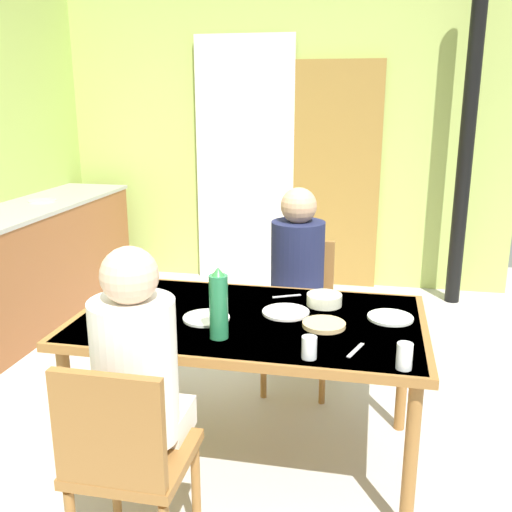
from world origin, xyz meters
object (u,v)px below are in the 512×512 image
Objects in this scene: person_near_diner at (137,365)px; chair_far_diner at (299,305)px; person_far_diner at (297,265)px; serving_bowl_center at (324,300)px; kitchen_counter at (19,270)px; water_bottle_green_near at (219,305)px; dining_table at (249,330)px; chair_near_diner at (125,458)px.

chair_far_diner is at bearing 75.41° from person_near_diner.
person_far_diner reaches higher than serving_bowl_center.
kitchen_counter is at bearing -14.93° from person_far_diner.
kitchen_counter reaches higher than chair_far_diner.
person_far_diner is (2.15, -0.57, 0.33)m from kitchen_counter.
kitchen_counter is 3.44× the size of person_far_diner.
chair_far_diner is 5.12× the size of serving_bowl_center.
chair_far_diner is 0.31m from person_far_diner.
kitchen_counter is 15.57× the size of serving_bowl_center.
serving_bowl_center is (0.40, 0.48, -0.12)m from water_bottle_green_near.
person_far_diner is 4.53× the size of serving_bowl_center.
kitchen_counter is 3.04× the size of chair_far_diner.
water_bottle_green_near is at bearing -106.61° from dining_table.
person_far_diner reaches higher than chair_near_diner.
water_bottle_green_near reaches higher than dining_table.
chair_near_diner is 0.70m from water_bottle_green_near.
person_near_diner and person_far_diner have the same top height.
dining_table is at bearing 79.36° from person_far_diner.
dining_table is at bearing 73.39° from water_bottle_green_near.
water_bottle_green_near is at bearing 79.25° from chair_far_diner.
chair_far_diner is at bearing -90.00° from person_far_diner.
person_near_diner reaches higher than water_bottle_green_near.
person_far_diner is 0.49m from serving_bowl_center.
water_bottle_green_near is (1.95, -1.50, 0.42)m from kitchen_counter.
serving_bowl_center is at bearing 57.31° from person_near_diner.
dining_table is 9.34× the size of serving_bowl_center.
chair_near_diner is at bearing -49.47° from kitchen_counter.
person_near_diner is 2.50× the size of water_bottle_green_near.
chair_near_diner is (1.77, -2.07, 0.05)m from kitchen_counter.
serving_bowl_center is (0.58, 1.04, 0.25)m from chair_near_diner.
person_near_diner is at bearing -122.69° from serving_bowl_center.
kitchen_counter reaches higher than serving_bowl_center.
person_near_diner is 0.47m from water_bottle_green_near.
chair_near_diner is 1.13× the size of person_far_diner.
dining_table is at bearing -144.47° from serving_bowl_center.
chair_near_diner is at bearing -108.29° from water_bottle_green_near.
kitchen_counter reaches higher than chair_near_diner.
person_near_diner reaches higher than chair_far_diner.
serving_bowl_center is at bearing -23.54° from kitchen_counter.
chair_far_diner reaches higher than dining_table.
chair_near_diner is at bearing -119.15° from serving_bowl_center.
person_far_diner is at bearing -14.93° from kitchen_counter.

